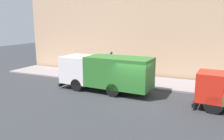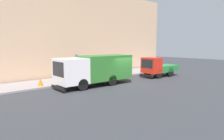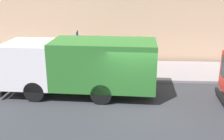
# 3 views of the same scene
# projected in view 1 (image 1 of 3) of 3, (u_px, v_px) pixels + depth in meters

# --- Properties ---
(ground) EXTENTS (80.00, 80.00, 0.00)m
(ground) POSITION_uv_depth(u_px,v_px,m) (132.00, 100.00, 15.51)
(ground) COLOR #2F3135
(sidewalk) EXTENTS (3.94, 30.00, 0.14)m
(sidewalk) POSITION_uv_depth(u_px,v_px,m) (151.00, 82.00, 19.94)
(sidewalk) COLOR gray
(sidewalk) RESTS_ON ground
(building_facade) EXTENTS (0.50, 30.00, 10.50)m
(building_facade) POSITION_uv_depth(u_px,v_px,m) (159.00, 23.00, 21.10)
(building_facade) COLOR tan
(building_facade) RESTS_ON ground
(large_utility_truck) EXTENTS (2.63, 7.39, 2.73)m
(large_utility_truck) POSITION_uv_depth(u_px,v_px,m) (106.00, 71.00, 17.27)
(large_utility_truck) COLOR white
(large_utility_truck) RESTS_ON ground
(pedestrian_walking) EXTENTS (0.43, 0.43, 1.65)m
(pedestrian_walking) POSITION_uv_depth(u_px,v_px,m) (106.00, 70.00, 20.29)
(pedestrian_walking) COLOR brown
(pedestrian_walking) RESTS_ON sidewalk
(pedestrian_standing) EXTENTS (0.47, 0.47, 1.75)m
(pedestrian_standing) POSITION_uv_depth(u_px,v_px,m) (132.00, 69.00, 20.75)
(pedestrian_standing) COLOR black
(pedestrian_standing) RESTS_ON sidewalk
(traffic_cone_orange) EXTENTS (0.47, 0.47, 0.67)m
(traffic_cone_orange) POSITION_uv_depth(u_px,v_px,m) (79.00, 74.00, 21.42)
(traffic_cone_orange) COLOR orange
(traffic_cone_orange) RESTS_ON sidewalk
(street_sign_post) EXTENTS (0.44, 0.08, 2.67)m
(street_sign_post) POSITION_uv_depth(u_px,v_px,m) (111.00, 64.00, 19.45)
(street_sign_post) COLOR #4C5156
(street_sign_post) RESTS_ON sidewalk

